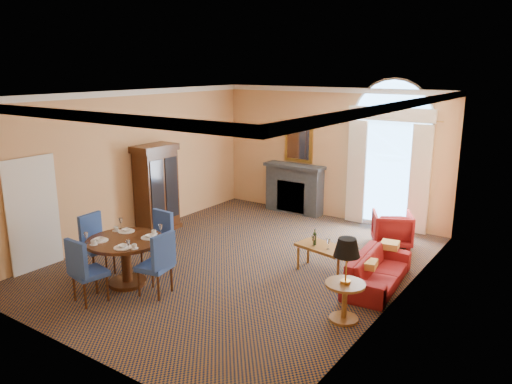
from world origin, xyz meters
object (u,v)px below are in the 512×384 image
Objects in this scene: dining_table at (126,251)px; armoire at (157,190)px; armchair at (392,229)px; sofa at (377,270)px; coffee_table at (322,248)px; side_table at (346,269)px.

armoire is at bearing 124.92° from dining_table.
armchair is at bearing 55.36° from dining_table.
armchair is (4.78, 2.10, -0.60)m from armoire.
sofa is at bearing 33.91° from dining_table.
coffee_table is at bearing 83.51° from sofa.
dining_table is 3.78m from side_table.
armchair is at bearing 8.04° from sofa.
armchair reaches higher than sofa.
coffee_table is at bearing 0.61° from armoire.
dining_table is at bearing 118.57° from sofa.
dining_table is 1.64× the size of armchair.
dining_table is at bearing 27.83° from armchair.
dining_table is 1.25× the size of coffee_table.
armchair is at bearing 23.71° from armoire.
dining_table is at bearing -165.08° from side_table.
side_table is at bearing -41.03° from coffee_table.
armchair is (-0.49, 2.08, 0.09)m from sofa.
armoire is 2.49× the size of armchair.
armoire is at bearing -167.85° from coffee_table.
coffee_table is (-0.58, -2.05, 0.08)m from armchair.
sofa is 2.13m from armchair.
armoire reaches higher than dining_table.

